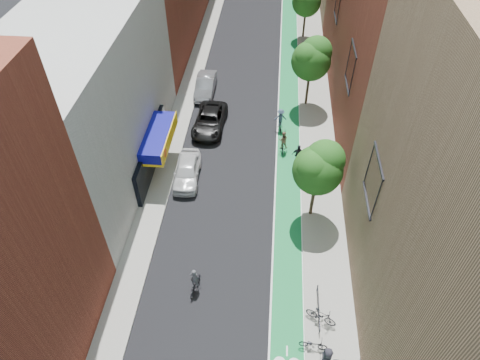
% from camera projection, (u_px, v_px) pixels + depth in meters
% --- Properties ---
extents(ground, '(160.00, 160.00, 0.00)m').
position_uv_depth(ground, '(217.00, 340.00, 24.34)').
color(ground, black).
rests_on(ground, ground).
extents(bike_lane, '(2.00, 68.00, 0.01)m').
position_uv_depth(bike_lane, '(289.00, 92.00, 42.59)').
color(bike_lane, '#136D32').
rests_on(bike_lane, ground).
extents(sidewalk_left, '(2.00, 68.00, 0.15)m').
position_uv_depth(sidewalk_left, '(190.00, 87.00, 43.16)').
color(sidewalk_left, gray).
rests_on(sidewalk_left, ground).
extents(sidewalk_right, '(3.00, 68.00, 0.15)m').
position_uv_depth(sidewalk_right, '(314.00, 93.00, 42.39)').
color(sidewalk_right, gray).
rests_on(sidewalk_right, ground).
extents(building_left_white, '(8.00, 20.00, 12.00)m').
position_uv_depth(building_left_white, '(86.00, 103.00, 30.77)').
color(building_left_white, silver).
rests_on(building_left_white, ground).
extents(tree_near, '(3.40, 3.36, 6.42)m').
position_uv_depth(tree_near, '(319.00, 167.00, 27.87)').
color(tree_near, '#332619').
rests_on(tree_near, ground).
extents(tree_mid, '(3.55, 3.53, 6.74)m').
position_uv_depth(tree_mid, '(312.00, 58.00, 37.67)').
color(tree_mid, '#332619').
rests_on(tree_mid, ground).
extents(tree_far, '(3.30, 3.25, 6.21)m').
position_uv_depth(tree_far, '(307.00, 0.00, 47.90)').
color(tree_far, '#332619').
rests_on(tree_far, ground).
extents(parked_car_white, '(2.12, 4.80, 1.61)m').
position_uv_depth(parked_car_white, '(187.00, 171.00, 33.24)').
color(parked_car_white, silver).
rests_on(parked_car_white, ground).
extents(parked_car_black, '(2.83, 5.69, 1.55)m').
position_uv_depth(parked_car_black, '(210.00, 120.00, 37.95)').
color(parked_car_black, black).
rests_on(parked_car_black, ground).
extents(parked_car_silver, '(1.75, 4.94, 1.62)m').
position_uv_depth(parked_car_silver, '(205.00, 85.00, 41.99)').
color(parked_car_silver, gray).
rests_on(parked_car_silver, ground).
extents(cyclist_lead, '(0.89, 1.81, 1.92)m').
position_uv_depth(cyclist_lead, '(195.00, 283.00, 26.25)').
color(cyclist_lead, black).
rests_on(cyclist_lead, ground).
extents(cyclist_lane_near, '(0.80, 1.75, 1.95)m').
position_uv_depth(cyclist_lane_near, '(283.00, 143.00, 35.61)').
color(cyclist_lane_near, black).
rests_on(cyclist_lane_near, ground).
extents(cyclist_lane_mid, '(1.07, 1.68, 2.12)m').
position_uv_depth(cyclist_lane_mid, '(298.00, 159.00, 34.22)').
color(cyclist_lane_mid, black).
rests_on(cyclist_lane_mid, ground).
extents(cyclist_lane_far, '(1.15, 1.63, 2.04)m').
position_uv_depth(cyclist_lane_far, '(280.00, 120.00, 37.71)').
color(cyclist_lane_far, black).
rests_on(cyclist_lane_far, ground).
extents(parked_bike_mid, '(1.90, 1.22, 1.11)m').
position_uv_depth(parked_bike_mid, '(321.00, 316.00, 24.63)').
color(parked_bike_mid, black).
rests_on(parked_bike_mid, sidewalk_right).
extents(parked_bike_far, '(1.62, 0.70, 0.83)m').
position_uv_depth(parked_bike_far, '(313.00, 344.00, 23.58)').
color(parked_bike_far, black).
rests_on(parked_bike_far, sidewalk_right).
extents(pedestrian, '(0.70, 0.99, 1.92)m').
position_uv_depth(pedestrian, '(327.00, 359.00, 22.45)').
color(pedestrian, '#23212A').
rests_on(pedestrian, sidewalk_right).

